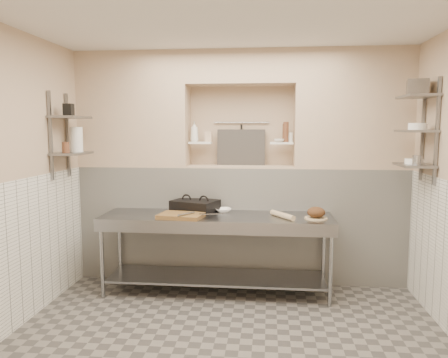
# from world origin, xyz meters

# --- Properties ---
(floor) EXTENTS (4.00, 3.90, 0.10)m
(floor) POSITION_xyz_m (0.00, 0.00, -0.05)
(floor) COLOR #656059
(floor) RESTS_ON ground
(ceiling) EXTENTS (4.00, 3.90, 0.10)m
(ceiling) POSITION_xyz_m (0.00, 0.00, 2.85)
(ceiling) COLOR silver
(ceiling) RESTS_ON ground
(wall_back) EXTENTS (4.00, 0.10, 2.80)m
(wall_back) POSITION_xyz_m (0.00, 2.00, 1.40)
(wall_back) COLOR tan
(wall_back) RESTS_ON ground
(wall_front) EXTENTS (4.00, 0.10, 2.80)m
(wall_front) POSITION_xyz_m (0.00, -2.00, 1.40)
(wall_front) COLOR tan
(wall_front) RESTS_ON ground
(backwall_lower) EXTENTS (4.00, 0.40, 1.40)m
(backwall_lower) POSITION_xyz_m (0.00, 1.75, 0.70)
(backwall_lower) COLOR white
(backwall_lower) RESTS_ON floor
(alcove_sill) EXTENTS (1.30, 0.40, 0.02)m
(alcove_sill) POSITION_xyz_m (0.00, 1.75, 1.41)
(alcove_sill) COLOR tan
(alcove_sill) RESTS_ON backwall_lower
(backwall_pillar_left) EXTENTS (1.35, 0.40, 1.40)m
(backwall_pillar_left) POSITION_xyz_m (-1.33, 1.75, 2.10)
(backwall_pillar_left) COLOR tan
(backwall_pillar_left) RESTS_ON backwall_lower
(backwall_pillar_right) EXTENTS (1.35, 0.40, 1.40)m
(backwall_pillar_right) POSITION_xyz_m (1.33, 1.75, 2.10)
(backwall_pillar_right) COLOR tan
(backwall_pillar_right) RESTS_ON backwall_lower
(backwall_header) EXTENTS (1.30, 0.40, 0.40)m
(backwall_header) POSITION_xyz_m (0.00, 1.75, 2.60)
(backwall_header) COLOR tan
(backwall_header) RESTS_ON backwall_lower
(wainscot_left) EXTENTS (0.02, 3.90, 1.40)m
(wainscot_left) POSITION_xyz_m (-1.99, 0.00, 0.70)
(wainscot_left) COLOR white
(wainscot_left) RESTS_ON floor
(alcove_shelf_left) EXTENTS (0.28, 0.16, 0.02)m
(alcove_shelf_left) POSITION_xyz_m (-0.50, 1.75, 1.70)
(alcove_shelf_left) COLOR white
(alcove_shelf_left) RESTS_ON backwall_lower
(alcove_shelf_right) EXTENTS (0.28, 0.16, 0.02)m
(alcove_shelf_right) POSITION_xyz_m (0.50, 1.75, 1.70)
(alcove_shelf_right) COLOR white
(alcove_shelf_right) RESTS_ON backwall_lower
(utensil_rail) EXTENTS (0.70, 0.02, 0.02)m
(utensil_rail) POSITION_xyz_m (0.00, 1.92, 1.95)
(utensil_rail) COLOR gray
(utensil_rail) RESTS_ON wall_back
(hanging_steel) EXTENTS (0.02, 0.02, 0.30)m
(hanging_steel) POSITION_xyz_m (0.00, 1.90, 1.78)
(hanging_steel) COLOR black
(hanging_steel) RESTS_ON utensil_rail
(splash_panel) EXTENTS (0.60, 0.08, 0.45)m
(splash_panel) POSITION_xyz_m (0.00, 1.85, 1.64)
(splash_panel) COLOR #383330
(splash_panel) RESTS_ON alcove_sill
(shelf_rail_left_a) EXTENTS (0.03, 0.03, 0.95)m
(shelf_rail_left_a) POSITION_xyz_m (-1.98, 1.25, 1.80)
(shelf_rail_left_a) COLOR slate
(shelf_rail_left_a) RESTS_ON wall_left
(shelf_rail_left_b) EXTENTS (0.03, 0.03, 0.95)m
(shelf_rail_left_b) POSITION_xyz_m (-1.98, 0.85, 1.80)
(shelf_rail_left_b) COLOR slate
(shelf_rail_left_b) RESTS_ON wall_left
(wall_shelf_left_lower) EXTENTS (0.30, 0.50, 0.02)m
(wall_shelf_left_lower) POSITION_xyz_m (-1.84, 1.05, 1.60)
(wall_shelf_left_lower) COLOR slate
(wall_shelf_left_lower) RESTS_ON wall_left
(wall_shelf_left_upper) EXTENTS (0.30, 0.50, 0.03)m
(wall_shelf_left_upper) POSITION_xyz_m (-1.84, 1.05, 2.00)
(wall_shelf_left_upper) COLOR slate
(wall_shelf_left_upper) RESTS_ON wall_left
(shelf_rail_right_a) EXTENTS (0.03, 0.03, 1.05)m
(shelf_rail_right_a) POSITION_xyz_m (1.98, 1.25, 1.85)
(shelf_rail_right_a) COLOR slate
(shelf_rail_right_a) RESTS_ON wall_right
(shelf_rail_right_b) EXTENTS (0.03, 0.03, 1.05)m
(shelf_rail_right_b) POSITION_xyz_m (1.98, 0.85, 1.85)
(shelf_rail_right_b) COLOR slate
(shelf_rail_right_b) RESTS_ON wall_right
(wall_shelf_right_lower) EXTENTS (0.30, 0.50, 0.02)m
(wall_shelf_right_lower) POSITION_xyz_m (1.84, 1.05, 1.50)
(wall_shelf_right_lower) COLOR slate
(wall_shelf_right_lower) RESTS_ON wall_right
(wall_shelf_right_mid) EXTENTS (0.30, 0.50, 0.02)m
(wall_shelf_right_mid) POSITION_xyz_m (1.84, 1.05, 1.85)
(wall_shelf_right_mid) COLOR slate
(wall_shelf_right_mid) RESTS_ON wall_right
(wall_shelf_right_upper) EXTENTS (0.30, 0.50, 0.03)m
(wall_shelf_right_upper) POSITION_xyz_m (1.84, 1.05, 2.20)
(wall_shelf_right_upper) COLOR slate
(wall_shelf_right_upper) RESTS_ON wall_right
(prep_table) EXTENTS (2.60, 0.70, 0.90)m
(prep_table) POSITION_xyz_m (-0.23, 1.18, 0.64)
(prep_table) COLOR gray
(prep_table) RESTS_ON floor
(panini_press) EXTENTS (0.60, 0.52, 0.14)m
(panini_press) POSITION_xyz_m (-0.51, 1.40, 0.97)
(panini_press) COLOR black
(panini_press) RESTS_ON prep_table
(cutting_board) EXTENTS (0.52, 0.40, 0.04)m
(cutting_board) POSITION_xyz_m (-0.61, 1.04, 0.92)
(cutting_board) COLOR brown
(cutting_board) RESTS_ON prep_table
(knife_blade) EXTENTS (0.27, 0.08, 0.01)m
(knife_blade) POSITION_xyz_m (-0.27, 1.04, 0.95)
(knife_blade) COLOR gray
(knife_blade) RESTS_ON cutting_board
(tongs) EXTENTS (0.16, 0.20, 0.02)m
(tongs) POSITION_xyz_m (-0.54, 0.97, 0.96)
(tongs) COLOR gray
(tongs) RESTS_ON cutting_board
(mixing_bowl) EXTENTS (0.24, 0.24, 0.05)m
(mixing_bowl) POSITION_xyz_m (-0.18, 1.39, 0.92)
(mixing_bowl) COLOR white
(mixing_bowl) RESTS_ON prep_table
(rolling_pin) EXTENTS (0.27, 0.36, 0.06)m
(rolling_pin) POSITION_xyz_m (0.50, 1.13, 0.93)
(rolling_pin) COLOR tan
(rolling_pin) RESTS_ON prep_table
(bread_board) EXTENTS (0.25, 0.25, 0.01)m
(bread_board) POSITION_xyz_m (0.87, 1.12, 0.91)
(bread_board) COLOR tan
(bread_board) RESTS_ON prep_table
(bread_loaf) EXTENTS (0.19, 0.19, 0.12)m
(bread_loaf) POSITION_xyz_m (0.87, 1.12, 0.97)
(bread_loaf) COLOR #4C2D19
(bread_loaf) RESTS_ON bread_board
(bottle_soap) EXTENTS (0.11, 0.11, 0.25)m
(bottle_soap) POSITION_xyz_m (-0.57, 1.74, 1.84)
(bottle_soap) COLOR white
(bottle_soap) RESTS_ON alcove_shelf_left
(jar_alcove) EXTENTS (0.09, 0.09, 0.13)m
(jar_alcove) POSITION_xyz_m (-0.40, 1.78, 1.78)
(jar_alcove) COLOR tan
(jar_alcove) RESTS_ON alcove_shelf_left
(bowl_alcove) EXTENTS (0.13, 0.13, 0.04)m
(bowl_alcove) POSITION_xyz_m (0.47, 1.71, 1.73)
(bowl_alcove) COLOR white
(bowl_alcove) RESTS_ON alcove_shelf_right
(condiment_a) EXTENTS (0.07, 0.07, 0.24)m
(condiment_a) POSITION_xyz_m (0.55, 1.73, 1.83)
(condiment_a) COLOR brown
(condiment_a) RESTS_ON alcove_shelf_right
(condiment_b) EXTENTS (0.06, 0.06, 0.22)m
(condiment_b) POSITION_xyz_m (0.54, 1.75, 1.82)
(condiment_b) COLOR brown
(condiment_b) RESTS_ON alcove_shelf_right
(condiment_c) EXTENTS (0.07, 0.07, 0.12)m
(condiment_c) POSITION_xyz_m (0.61, 1.78, 1.77)
(condiment_c) COLOR white
(condiment_c) RESTS_ON alcove_shelf_right
(jug_left) EXTENTS (0.14, 0.14, 0.28)m
(jug_left) POSITION_xyz_m (-1.84, 1.18, 1.75)
(jug_left) COLOR white
(jug_left) RESTS_ON wall_shelf_left_lower
(jar_left) EXTENTS (0.08, 0.08, 0.12)m
(jar_left) POSITION_xyz_m (-1.84, 0.91, 1.67)
(jar_left) COLOR brown
(jar_left) RESTS_ON wall_shelf_left_lower
(box_left_upper) EXTENTS (0.10, 0.10, 0.13)m
(box_left_upper) POSITION_xyz_m (-1.84, 1.01, 2.08)
(box_left_upper) COLOR black
(box_left_upper) RESTS_ON wall_shelf_left_upper
(bowl_right) EXTENTS (0.18, 0.18, 0.06)m
(bowl_right) POSITION_xyz_m (1.84, 1.06, 1.54)
(bowl_right) COLOR white
(bowl_right) RESTS_ON wall_shelf_right_lower
(canister_right) EXTENTS (0.09, 0.09, 0.09)m
(canister_right) POSITION_xyz_m (1.84, 0.96, 1.56)
(canister_right) COLOR gray
(canister_right) RESTS_ON wall_shelf_right_lower
(bowl_right_mid) EXTENTS (0.18, 0.18, 0.07)m
(bowl_right_mid) POSITION_xyz_m (1.84, 1.00, 1.90)
(bowl_right_mid) COLOR white
(bowl_right_mid) RESTS_ON wall_shelf_right_mid
(basket_right) EXTENTS (0.25, 0.28, 0.16)m
(basket_right) POSITION_xyz_m (1.84, 1.07, 2.29)
(basket_right) COLOR gray
(basket_right) RESTS_ON wall_shelf_right_upper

